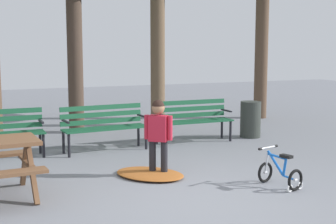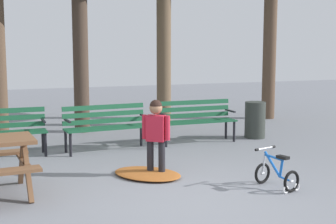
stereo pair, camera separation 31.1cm
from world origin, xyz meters
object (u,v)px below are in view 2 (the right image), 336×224
(park_bench_right, at_px, (196,117))
(park_bench_left, at_px, (106,123))
(child_standing, at_px, (156,131))
(park_bench_far_left, at_px, (0,129))
(kids_bicycle, at_px, (277,174))
(trash_bin, at_px, (255,120))

(park_bench_right, bearing_deg, park_bench_left, -177.44)
(park_bench_right, distance_m, child_standing, 2.71)
(park_bench_far_left, xyz_separation_m, kids_bicycle, (3.44, -3.42, -0.31))
(park_bench_right, relative_size, trash_bin, 2.07)
(park_bench_right, distance_m, trash_bin, 1.39)
(trash_bin, bearing_deg, park_bench_right, 178.12)
(park_bench_far_left, bearing_deg, park_bench_right, -0.71)
(park_bench_right, bearing_deg, trash_bin, -1.88)
(park_bench_far_left, bearing_deg, trash_bin, -1.02)
(park_bench_far_left, distance_m, child_standing, 3.05)
(park_bench_far_left, height_order, kids_bicycle, park_bench_far_left)
(park_bench_far_left, relative_size, park_bench_left, 0.99)
(child_standing, height_order, trash_bin, child_standing)
(park_bench_far_left, distance_m, trash_bin, 5.18)
(park_bench_left, xyz_separation_m, park_bench_right, (1.91, 0.09, 0.00))
(trash_bin, bearing_deg, park_bench_far_left, 178.98)
(park_bench_left, bearing_deg, child_standing, -83.37)
(park_bench_far_left, xyz_separation_m, park_bench_left, (1.89, -0.13, 0.00))
(kids_bicycle, height_order, trash_bin, trash_bin)
(park_bench_left, relative_size, kids_bicycle, 2.64)
(park_bench_far_left, height_order, child_standing, child_standing)
(park_bench_right, relative_size, child_standing, 1.39)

